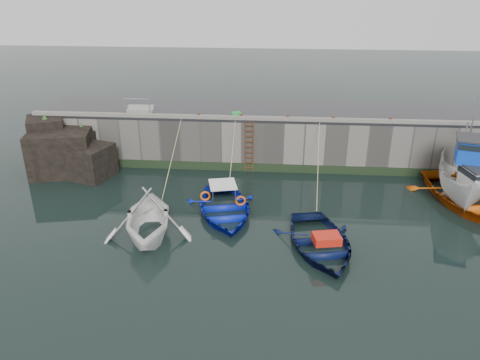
# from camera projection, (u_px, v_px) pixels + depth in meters

# --- Properties ---
(ground) EXTENTS (120.00, 120.00, 0.00)m
(ground) POSITION_uv_depth(u_px,v_px,m) (282.00, 268.00, 18.95)
(ground) COLOR black
(ground) RESTS_ON ground
(quay_back) EXTENTS (30.00, 5.00, 3.00)m
(quay_back) POSITION_uv_depth(u_px,v_px,m) (283.00, 135.00, 29.73)
(quay_back) COLOR slate
(quay_back) RESTS_ON ground
(road_back) EXTENTS (30.00, 5.00, 0.16)m
(road_back) POSITION_uv_depth(u_px,v_px,m) (284.00, 111.00, 29.09)
(road_back) COLOR black
(road_back) RESTS_ON quay_back
(kerb_back) EXTENTS (30.00, 0.30, 0.20)m
(kerb_back) POSITION_uv_depth(u_px,v_px,m) (284.00, 119.00, 26.87)
(kerb_back) COLOR slate
(kerb_back) RESTS_ON road_back
(algae_back) EXTENTS (30.00, 0.08, 0.50)m
(algae_back) POSITION_uv_depth(u_px,v_px,m) (282.00, 168.00, 27.92)
(algae_back) COLOR black
(algae_back) RESTS_ON ground
(rock_outcrop) EXTENTS (5.85, 4.24, 3.41)m
(rock_outcrop) POSITION_uv_depth(u_px,v_px,m) (65.00, 151.00, 27.70)
(rock_outcrop) COLOR black
(rock_outcrop) RESTS_ON ground
(ladder) EXTENTS (0.51, 0.08, 3.20)m
(ladder) POSITION_uv_depth(u_px,v_px,m) (249.00, 146.00, 27.48)
(ladder) COLOR #3F1E0F
(ladder) RESTS_ON ground
(boat_near_white) EXTENTS (5.00, 5.54, 2.57)m
(boat_near_white) POSITION_uv_depth(u_px,v_px,m) (149.00, 235.00, 21.28)
(boat_near_white) COLOR white
(boat_near_white) RESTS_ON ground
(boat_near_white_rope) EXTENTS (0.04, 6.03, 3.10)m
(boat_near_white_rope) POSITION_uv_depth(u_px,v_px,m) (174.00, 187.00, 26.03)
(boat_near_white_rope) COLOR tan
(boat_near_white_rope) RESTS_ON ground
(boat_near_blue) EXTENTS (4.86, 5.99, 1.09)m
(boat_near_blue) POSITION_uv_depth(u_px,v_px,m) (224.00, 214.00, 23.20)
(boat_near_blue) COLOR #0B1EAD
(boat_near_blue) RESTS_ON ground
(boat_near_blue_rope) EXTENTS (0.04, 4.02, 3.10)m
(boat_near_blue_rope) POSITION_uv_depth(u_px,v_px,m) (232.00, 181.00, 26.88)
(boat_near_blue_rope) COLOR tan
(boat_near_blue_rope) RESTS_ON ground
(boat_near_navy) EXTENTS (4.67, 5.84, 1.08)m
(boat_near_navy) POSITION_uv_depth(u_px,v_px,m) (320.00, 248.00, 20.30)
(boat_near_navy) COLOR #091238
(boat_near_navy) RESTS_ON ground
(boat_near_navy_rope) EXTENTS (0.04, 6.43, 3.10)m
(boat_near_navy_rope) POSITION_uv_depth(u_px,v_px,m) (312.00, 194.00, 25.26)
(boat_near_navy_rope) COLOR tan
(boat_near_navy_rope) RESTS_ON ground
(boat_far_white) EXTENTS (4.17, 7.08, 5.57)m
(boat_far_white) POSITION_uv_depth(u_px,v_px,m) (464.00, 178.00, 24.51)
(boat_far_white) COLOR silver
(boat_far_white) RESTS_ON ground
(boat_far_orange) EXTENTS (5.97, 7.44, 4.37)m
(boat_far_orange) POSITION_uv_depth(u_px,v_px,m) (468.00, 196.00, 24.03)
(boat_far_orange) COLOR #D6560B
(boat_far_orange) RESTS_ON ground
(fish_crate) EXTENTS (0.65, 0.57, 0.32)m
(fish_crate) POSITION_uv_depth(u_px,v_px,m) (236.00, 115.00, 27.38)
(fish_crate) COLOR green
(fish_crate) RESTS_ON road_back
(railing) EXTENTS (1.60, 1.05, 1.00)m
(railing) POSITION_uv_depth(u_px,v_px,m) (140.00, 109.00, 28.48)
(railing) COLOR #A5A8AD
(railing) RESTS_ON road_back
(bollard_a) EXTENTS (0.18, 0.18, 0.28)m
(bollard_a) POSITION_uv_depth(u_px,v_px,m) (199.00, 116.00, 27.32)
(bollard_a) COLOR #3F1E0F
(bollard_a) RESTS_ON road_back
(bollard_b) EXTENTS (0.18, 0.18, 0.28)m
(bollard_b) POSITION_uv_depth(u_px,v_px,m) (241.00, 117.00, 27.13)
(bollard_b) COLOR #3F1E0F
(bollard_b) RESTS_ON road_back
(bollard_c) EXTENTS (0.18, 0.18, 0.28)m
(bollard_c) POSITION_uv_depth(u_px,v_px,m) (288.00, 118.00, 26.93)
(bollard_c) COLOR #3F1E0F
(bollard_c) RESTS_ON road_back
(bollard_d) EXTENTS (0.18, 0.18, 0.28)m
(bollard_d) POSITION_uv_depth(u_px,v_px,m) (333.00, 119.00, 26.74)
(bollard_d) COLOR #3F1E0F
(bollard_d) RESTS_ON road_back
(bollard_e) EXTENTS (0.18, 0.18, 0.28)m
(bollard_e) POSITION_uv_depth(u_px,v_px,m) (390.00, 120.00, 26.50)
(bollard_e) COLOR #3F1E0F
(bollard_e) RESTS_ON road_back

